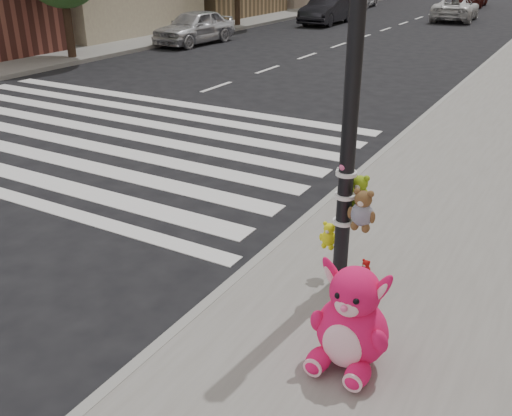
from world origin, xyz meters
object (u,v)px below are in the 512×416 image
Objects in this scene: signal_pole at (352,143)px; pink_bunny at (351,324)px; car_silver_far at (194,27)px; car_white_near at (456,9)px; red_teddy at (366,268)px; car_dark_far at (327,10)px.

pink_bunny is at bearing -65.61° from signal_pole.
signal_pole reaches higher than pink_bunny.
car_silver_far is (-12.44, 14.57, -1.09)m from signal_pole.
car_silver_far is 16.01m from car_white_near.
red_teddy is 0.05× the size of car_silver_far.
car_white_near is at bearing 100.00° from signal_pole.
car_dark_far is (-11.11, 25.01, 0.16)m from pink_bunny.
pink_bunny is at bearing -47.64° from car_silver_far.
pink_bunny is 0.25× the size of car_silver_far.
car_dark_far is 7.43m from car_white_near.
car_dark_far is at bearing 81.35° from car_silver_far.
red_teddy is 0.05× the size of car_dark_far.
signal_pole is 0.93× the size of car_dark_far.
signal_pole is 18.79× the size of red_teddy.
car_silver_far is at bearing 58.36° from car_white_near.
car_silver_far is at bearing 130.35° from pink_bunny.
signal_pole is at bearing 95.72° from car_white_near.
car_dark_far is at bearing 38.27° from car_white_near.
red_teddy is (-0.39, 1.49, -0.31)m from pink_bunny.
red_teddy is at bearing 105.47° from pink_bunny.
car_white_near is at bearing 101.56° from pink_bunny.
car_silver_far is (-13.00, 15.81, 0.13)m from pink_bunny.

